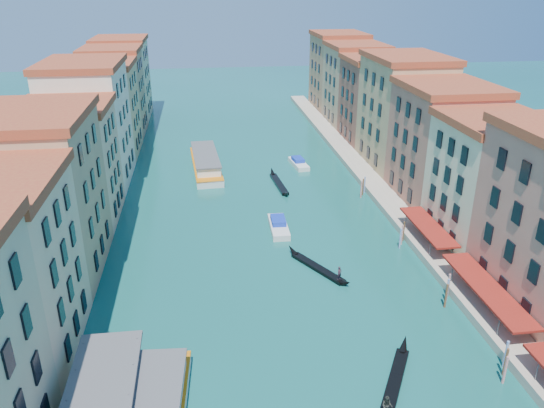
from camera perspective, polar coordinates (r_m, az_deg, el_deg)
The scene contains 11 objects.
left_bank_palazzos at distance 90.99m, azimuth -19.71°, elevation 6.70°, with size 12.80×128.40×21.00m.
right_bank_palazzos at distance 96.64m, azimuth 15.13°, elevation 8.18°, with size 12.80×128.40×21.00m.
quay at distance 96.60m, azimuth 10.17°, elevation 2.86°, with size 4.00×140.00×1.00m, color #A8A088.
restaurant_awnings at distance 60.95m, azimuth 22.35°, elevation -8.67°, with size 3.20×44.55×3.12m.
mooring_poles_right at distance 64.77m, azimuth 17.28°, elevation -7.68°, with size 1.44×54.24×3.20m.
vaporetto_far at distance 101.08m, azimuth -7.15°, elevation 4.49°, with size 5.96×21.02×3.09m.
gondola_fore at distance 66.32m, azimuth 4.94°, elevation -6.75°, with size 6.60×10.69×2.35m.
gondola_right at distance 50.32m, azimuth 12.99°, elevation -18.32°, with size 7.06×11.48×2.53m.
gondola_far at distance 92.74m, azimuth 0.71°, elevation 2.29°, with size 2.03×12.98×1.84m.
motorboat_mid at distance 76.20m, azimuth 0.71°, elevation -2.31°, with size 2.61×7.75×1.59m.
motorboat_far at distance 102.55m, azimuth 2.87°, elevation 4.44°, with size 3.10×7.44×1.50m.
Camera 1 is at (-6.98, -21.13, 33.27)m, focal length 35.00 mm.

